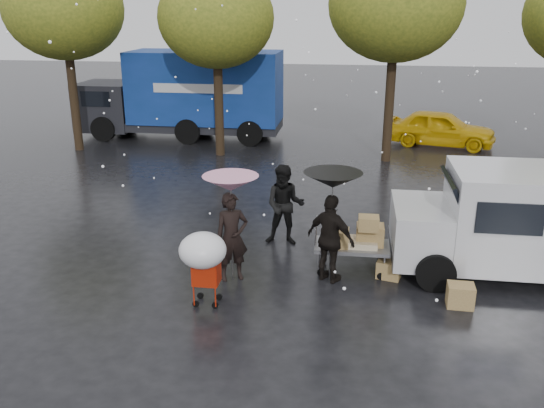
# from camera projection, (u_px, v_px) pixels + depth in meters

# --- Properties ---
(ground) EXTENTS (90.00, 90.00, 0.00)m
(ground) POSITION_uv_depth(u_px,v_px,m) (279.00, 283.00, 11.38)
(ground) COLOR black
(ground) RESTS_ON ground
(person_pink) EXTENTS (0.78, 0.67, 1.79)m
(person_pink) POSITION_uv_depth(u_px,v_px,m) (232.00, 237.00, 11.29)
(person_pink) COLOR black
(person_pink) RESTS_ON ground
(person_middle) EXTENTS (0.91, 0.72, 1.86)m
(person_middle) POSITION_uv_depth(u_px,v_px,m) (285.00, 205.00, 12.99)
(person_middle) COLOR black
(person_middle) RESTS_ON ground
(person_black) EXTENTS (1.13, 0.91, 1.79)m
(person_black) POSITION_uv_depth(u_px,v_px,m) (331.00, 239.00, 11.20)
(person_black) COLOR black
(person_black) RESTS_ON ground
(umbrella_pink) EXTENTS (1.08, 1.08, 2.15)m
(umbrella_pink) POSITION_uv_depth(u_px,v_px,m) (231.00, 183.00, 10.93)
(umbrella_pink) COLOR #4C4C4C
(umbrella_pink) RESTS_ON ground
(umbrella_black) EXTENTS (1.12, 1.12, 2.25)m
(umbrella_black) POSITION_uv_depth(u_px,v_px,m) (333.00, 180.00, 10.81)
(umbrella_black) COLOR #4C4C4C
(umbrella_black) RESTS_ON ground
(vendor_cart) EXTENTS (1.52, 0.80, 1.27)m
(vendor_cart) POSITION_uv_depth(u_px,v_px,m) (357.00, 239.00, 11.66)
(vendor_cart) COLOR slate
(vendor_cart) RESTS_ON ground
(shopping_cart) EXTENTS (0.84, 0.84, 1.46)m
(shopping_cart) POSITION_uv_depth(u_px,v_px,m) (203.00, 254.00, 10.12)
(shopping_cart) COLOR red
(shopping_cart) RESTS_ON ground
(white_van) EXTENTS (4.91, 2.18, 2.20)m
(white_van) POSITION_uv_depth(u_px,v_px,m) (527.00, 221.00, 11.38)
(white_van) COLOR silver
(white_van) RESTS_ON ground
(blue_truck) EXTENTS (8.30, 2.60, 3.50)m
(blue_truck) POSITION_uv_depth(u_px,v_px,m) (186.00, 95.00, 23.40)
(blue_truck) COLOR navy
(blue_truck) RESTS_ON ground
(box_ground_near) EXTENTS (0.49, 0.40, 0.42)m
(box_ground_near) POSITION_uv_depth(u_px,v_px,m) (460.00, 295.00, 10.45)
(box_ground_near) COLOR olive
(box_ground_near) RESTS_ON ground
(box_ground_far) EXTENTS (0.54, 0.46, 0.36)m
(box_ground_far) POSITION_uv_depth(u_px,v_px,m) (389.00, 269.00, 11.57)
(box_ground_far) COLOR olive
(box_ground_far) RESTS_ON ground
(yellow_taxi) EXTENTS (4.36, 2.57, 1.39)m
(yellow_taxi) POSITION_uv_depth(u_px,v_px,m) (441.00, 128.00, 22.29)
(yellow_taxi) COLOR #DCAA0B
(yellow_taxi) RESTS_ON ground
(tree_row) EXTENTS (21.60, 4.40, 7.12)m
(tree_row) POSITION_uv_depth(u_px,v_px,m) (305.00, 11.00, 19.16)
(tree_row) COLOR black
(tree_row) RESTS_ON ground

